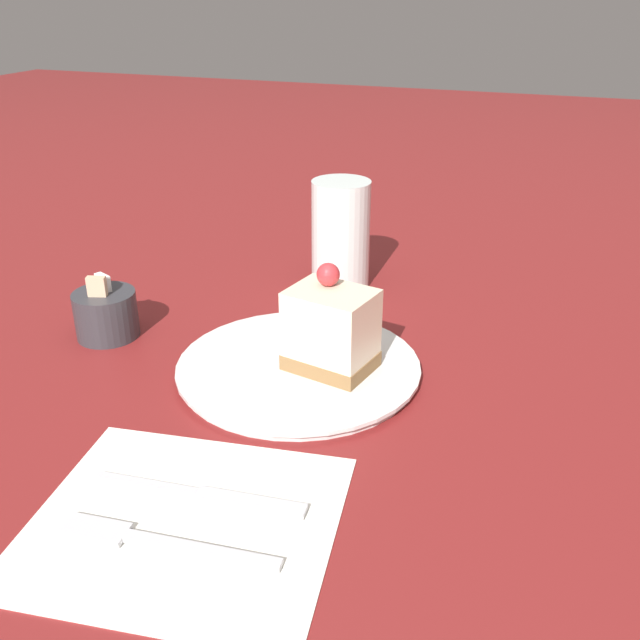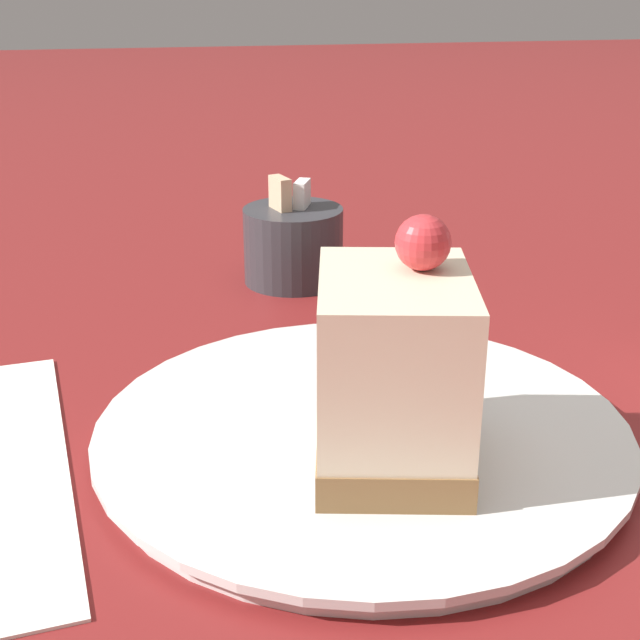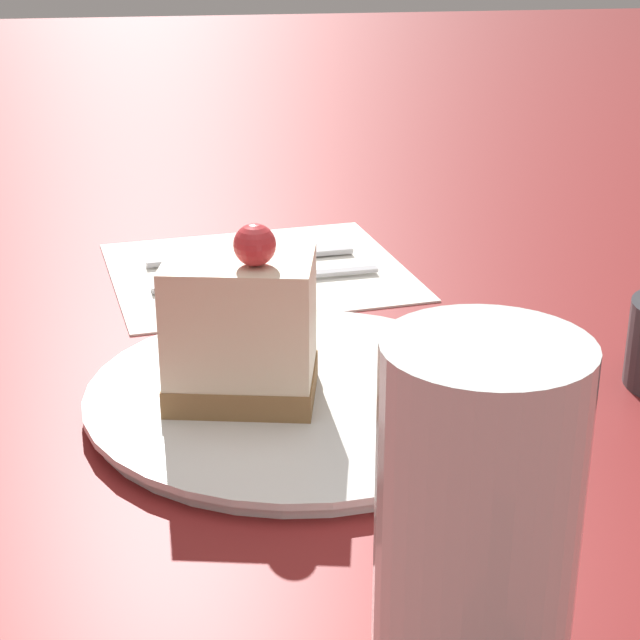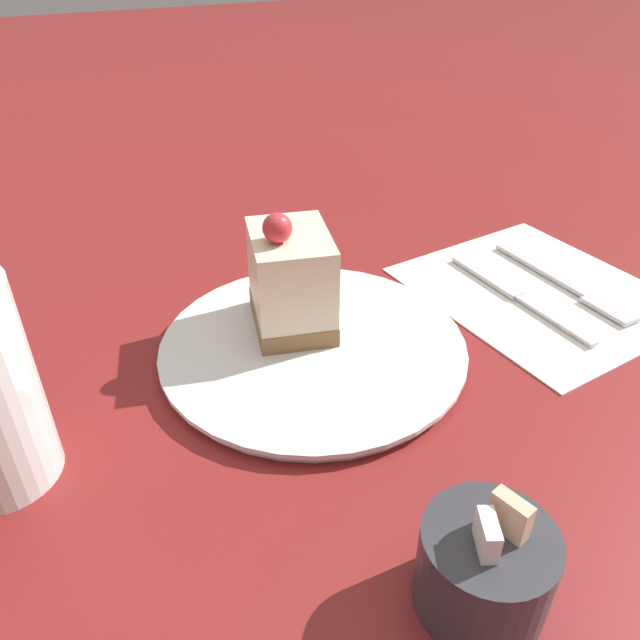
% 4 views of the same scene
% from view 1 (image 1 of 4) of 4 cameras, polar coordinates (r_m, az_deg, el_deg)
% --- Properties ---
extents(ground_plane, '(4.00, 4.00, 0.00)m').
position_cam_1_polar(ground_plane, '(0.75, -2.52, -2.98)').
color(ground_plane, maroon).
extents(plate, '(0.25, 0.25, 0.01)m').
position_cam_1_polar(plate, '(0.72, -1.73, -3.83)').
color(plate, silver).
rests_on(plate, ground_plane).
extents(cake_slice, '(0.08, 0.09, 0.10)m').
position_cam_1_polar(cake_slice, '(0.69, 0.88, -0.72)').
color(cake_slice, olive).
rests_on(cake_slice, plate).
extents(napkin, '(0.23, 0.25, 0.00)m').
position_cam_1_polar(napkin, '(0.55, -10.80, -15.50)').
color(napkin, white).
rests_on(napkin, ground_plane).
extents(fork, '(0.03, 0.17, 0.00)m').
position_cam_1_polar(fork, '(0.54, -13.53, -16.73)').
color(fork, silver).
rests_on(fork, napkin).
extents(knife, '(0.03, 0.17, 0.00)m').
position_cam_1_polar(knife, '(0.57, -8.19, -13.79)').
color(knife, silver).
rests_on(knife, napkin).
extents(sugar_bowl, '(0.07, 0.07, 0.07)m').
position_cam_1_polar(sugar_bowl, '(0.82, -16.75, 0.49)').
color(sugar_bowl, '#333338').
rests_on(sugar_bowl, ground_plane).
extents(drinking_glass, '(0.07, 0.07, 0.14)m').
position_cam_1_polar(drinking_glass, '(0.90, 1.66, 6.84)').
color(drinking_glass, silver).
rests_on(drinking_glass, ground_plane).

